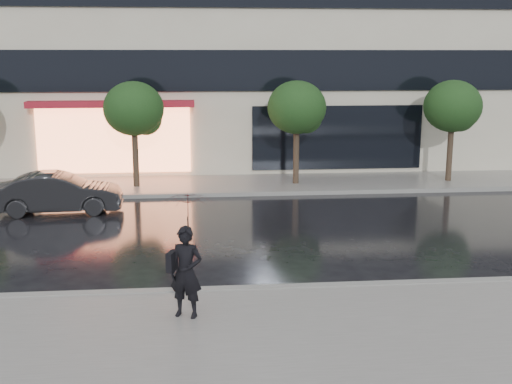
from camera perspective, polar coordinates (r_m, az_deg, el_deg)
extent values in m
plane|color=black|center=(14.61, -2.19, -7.60)|extent=(120.00, 120.00, 0.00)
cube|color=slate|center=(11.58, -1.30, -12.75)|extent=(60.00, 4.50, 0.12)
cube|color=slate|center=(24.48, -3.49, 0.65)|extent=(60.00, 3.50, 0.12)
cube|color=gray|center=(13.65, -1.96, -8.74)|extent=(60.00, 0.25, 0.14)
cube|color=gray|center=(22.77, -3.35, -0.21)|extent=(60.00, 0.25, 0.14)
cube|color=black|center=(25.69, -3.74, 10.71)|extent=(28.00, 0.12, 1.60)
cube|color=#FF8C59|center=(26.08, -12.50, 4.52)|extent=(6.00, 0.10, 2.60)
cube|color=maroon|center=(25.60, -12.74, 7.64)|extent=(6.40, 0.70, 0.25)
cube|color=black|center=(26.51, 7.25, 4.83)|extent=(7.00, 0.10, 2.60)
cylinder|color=#33261C|center=(24.15, -10.65, 2.81)|extent=(0.22, 0.22, 2.20)
ellipsoid|color=#153414|center=(23.92, -10.83, 7.30)|extent=(2.20, 2.20, 1.98)
sphere|color=#153414|center=(24.12, -9.79, 6.42)|extent=(1.20, 1.20, 1.20)
cylinder|color=#33261C|center=(24.32, 3.58, 3.06)|extent=(0.22, 0.22, 2.20)
ellipsoid|color=#153414|center=(24.10, 3.64, 7.52)|extent=(2.20, 2.20, 1.98)
sphere|color=#153414|center=(24.39, 4.49, 6.62)|extent=(1.20, 1.20, 1.20)
cylinder|color=#33261C|center=(25.92, 16.83, 3.13)|extent=(0.22, 0.22, 2.20)
ellipsoid|color=#153414|center=(25.71, 17.09, 7.31)|extent=(2.20, 2.20, 1.98)
sphere|color=#153414|center=(26.08, 17.68, 6.45)|extent=(1.20, 1.20, 1.20)
imported|color=black|center=(21.18, -17.13, -0.08)|extent=(3.98, 1.57, 1.29)
imported|color=black|center=(12.02, -6.23, -7.09)|extent=(0.74, 0.61, 1.73)
imported|color=#340909|center=(11.69, -6.09, -2.03)|extent=(1.14, 1.15, 0.81)
cylinder|color=black|center=(11.81, -6.04, -4.21)|extent=(0.02, 0.02, 0.87)
cube|color=black|center=(12.00, -7.49, -6.12)|extent=(0.22, 0.34, 0.37)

